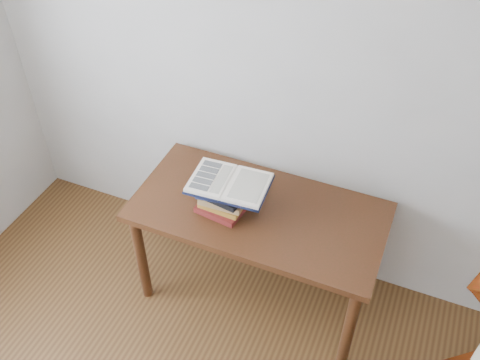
% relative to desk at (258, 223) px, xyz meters
% --- Properties ---
extents(room_shell, '(3.54, 3.54, 2.62)m').
position_rel_desk_xyz_m(room_shell, '(-0.06, -1.37, 1.03)').
color(room_shell, '#BCB8B2').
rests_on(room_shell, ground).
extents(desk, '(1.30, 0.65, 0.70)m').
position_rel_desk_xyz_m(desk, '(0.00, 0.00, 0.00)').
color(desk, '#451E11').
rests_on(desk, ground).
extents(book_stack, '(0.25, 0.20, 0.19)m').
position_rel_desk_xyz_m(book_stack, '(-0.17, -0.08, 0.19)').
color(book_stack, maroon).
rests_on(book_stack, desk).
extents(open_book, '(0.40, 0.29, 0.03)m').
position_rel_desk_xyz_m(open_book, '(-0.13, -0.08, 0.30)').
color(open_book, black).
rests_on(open_book, book_stack).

